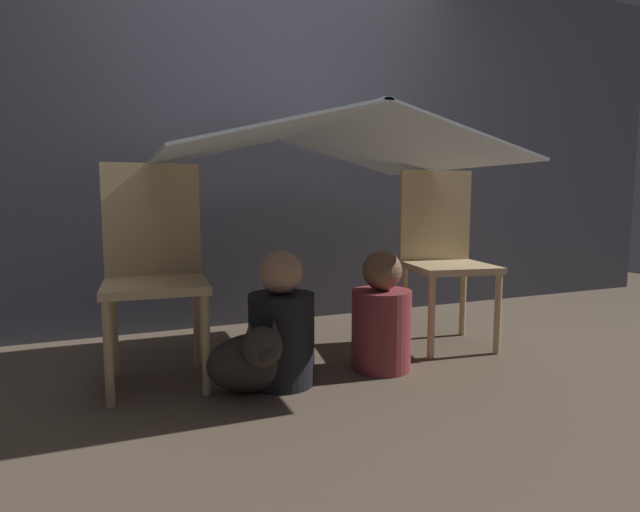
{
  "coord_description": "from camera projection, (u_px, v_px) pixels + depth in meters",
  "views": [
    {
      "loc": [
        -0.92,
        -2.12,
        0.82
      ],
      "look_at": [
        0.0,
        0.13,
        0.54
      ],
      "focal_mm": 28.0,
      "sensor_mm": 36.0,
      "label": 1
    }
  ],
  "objects": [
    {
      "name": "sheet_canopy",
      "position": [
        320.0,
        144.0,
        2.39
      ],
      "size": [
        1.55,
        1.31,
        0.2
      ],
      "color": "silver"
    },
    {
      "name": "chair_right",
      "position": [
        443.0,
        250.0,
        2.83
      ],
      "size": [
        0.5,
        0.5,
        0.99
      ],
      "rotation": [
        0.0,
        0.0,
        -0.18
      ],
      "color": "#D1B27F",
      "rests_on": "ground_plane"
    },
    {
      "name": "person_front",
      "position": [
        282.0,
        328.0,
        2.21
      ],
      "size": [
        0.29,
        0.29,
        0.6
      ],
      "color": "black",
      "rests_on": "ground_plane"
    },
    {
      "name": "person_second",
      "position": [
        381.0,
        319.0,
        2.4
      ],
      "size": [
        0.29,
        0.29,
        0.58
      ],
      "color": "maroon",
      "rests_on": "ground_plane"
    },
    {
      "name": "dog",
      "position": [
        255.0,
        359.0,
        2.1
      ],
      "size": [
        0.4,
        0.37,
        0.34
      ],
      "color": "#332D28",
      "rests_on": "ground_plane"
    },
    {
      "name": "wall_back",
      "position": [
        265.0,
        133.0,
        3.25
      ],
      "size": [
        7.0,
        0.05,
        2.5
      ],
      "color": "#3D3D47",
      "rests_on": "ground_plane"
    },
    {
      "name": "ground_plane",
      "position": [
        330.0,
        371.0,
        2.39
      ],
      "size": [
        8.8,
        8.8,
        0.0
      ],
      "primitive_type": "plane",
      "color": "brown"
    },
    {
      "name": "chair_left",
      "position": [
        154.0,
        263.0,
        2.24
      ],
      "size": [
        0.45,
        0.45,
        0.99
      ],
      "rotation": [
        0.0,
        0.0,
        -0.05
      ],
      "color": "#D1B27F",
      "rests_on": "ground_plane"
    }
  ]
}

